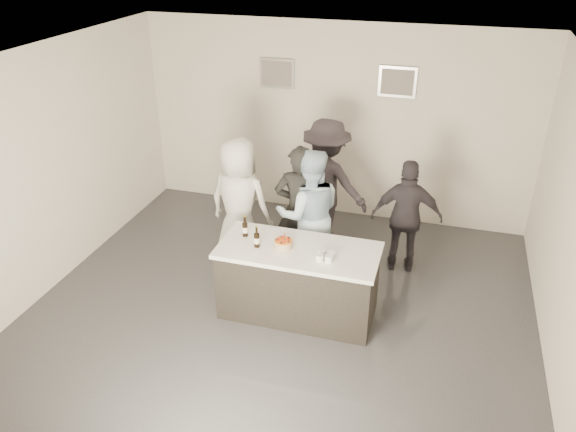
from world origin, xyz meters
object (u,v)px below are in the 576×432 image
object	(u,v)px
person_main_blue	(309,215)
person_guest_left	(239,203)
beer_bottle_b	(257,237)
beer_bottle_a	(245,226)
person_guest_back	(326,184)
bar_counter	(298,281)
person_main_black	(299,210)
person_guest_right	(407,217)
cake	(283,244)

from	to	relation	value
person_main_blue	person_guest_left	world-z (taller)	person_guest_left
beer_bottle_b	person_guest_left	xyz separation A→B (m)	(-0.59, 0.99, -0.13)
beer_bottle_a	person_guest_back	bearing A→B (deg)	70.07
bar_counter	person_main_blue	distance (m)	0.98
person_main_black	person_guest_right	world-z (taller)	person_main_black
person_main_black	person_main_blue	bearing A→B (deg)	140.40
person_main_blue	person_guest_right	bearing A→B (deg)	-177.97
person_guest_right	beer_bottle_b	bearing A→B (deg)	36.41
person_guest_right	person_main_blue	bearing A→B (deg)	15.88
beer_bottle_a	beer_bottle_b	distance (m)	0.30
cake	person_guest_left	xyz separation A→B (m)	(-0.89, 0.92, -0.04)
bar_counter	person_guest_left	xyz separation A→B (m)	(-1.07, 0.90, 0.45)
person_guest_left	person_guest_right	distance (m)	2.21
cake	person_guest_right	xyz separation A→B (m)	(1.28, 1.37, -0.15)
person_main_black	person_guest_back	size ratio (longest dim) A/B	0.95
person_main_black	person_guest_left	world-z (taller)	person_guest_left
cake	person_guest_back	bearing A→B (deg)	87.18
person_main_black	person_guest_left	distance (m)	0.82
cake	bar_counter	bearing A→B (deg)	6.57
beer_bottle_b	person_guest_right	size ratio (longest dim) A/B	0.16
person_main_black	bar_counter	bearing A→B (deg)	93.27
bar_counter	person_guest_left	distance (m)	1.47
beer_bottle_a	person_guest_back	distance (m)	1.76
person_main_blue	person_guest_right	distance (m)	1.30
bar_counter	beer_bottle_b	world-z (taller)	beer_bottle_b
person_main_blue	person_guest_right	world-z (taller)	person_main_blue
beer_bottle_a	person_guest_right	size ratio (longest dim) A/B	0.16
person_guest_left	person_guest_right	size ratio (longest dim) A/B	1.14
beer_bottle_a	person_main_blue	world-z (taller)	person_main_blue
beer_bottle_b	bar_counter	bearing A→B (deg)	11.40
beer_bottle_a	person_guest_right	xyz separation A→B (m)	(1.79, 1.25, -0.24)
person_main_black	person_main_blue	xyz separation A→B (m)	(0.15, -0.08, -0.00)
bar_counter	person_guest_right	bearing A→B (deg)	50.91
person_guest_back	person_main_blue	bearing A→B (deg)	97.94
beer_bottle_a	person_guest_right	bearing A→B (deg)	34.89
bar_counter	beer_bottle_a	size ratio (longest dim) A/B	7.15
person_guest_left	cake	bearing A→B (deg)	141.49
beer_bottle_b	person_main_blue	bearing A→B (deg)	68.71
beer_bottle_b	cake	bearing A→B (deg)	14.22
person_guest_left	person_main_black	bearing A→B (deg)	-169.20
person_guest_right	person_guest_back	world-z (taller)	person_guest_back
beer_bottle_b	person_guest_left	world-z (taller)	person_guest_left
beer_bottle_a	person_main_black	bearing A→B (deg)	62.44
beer_bottle_b	person_guest_back	distance (m)	1.90
person_main_black	person_guest_left	bearing A→B (deg)	-8.18
bar_counter	person_guest_back	world-z (taller)	person_guest_back
bar_counter	person_guest_left	world-z (taller)	person_guest_left
beer_bottle_b	person_guest_left	bearing A→B (deg)	120.86
person_guest_right	person_guest_back	distance (m)	1.26
bar_counter	cake	world-z (taller)	cake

